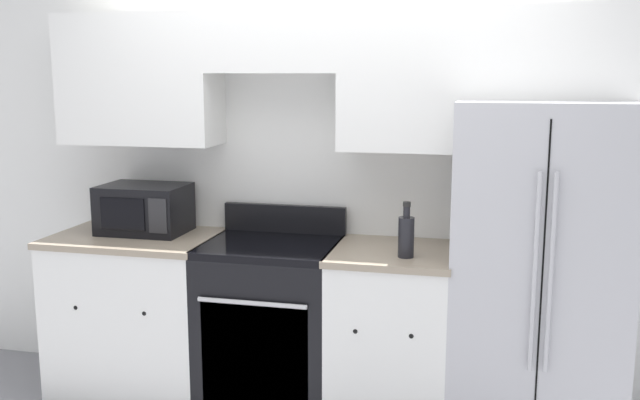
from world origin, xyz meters
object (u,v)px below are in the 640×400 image
(refrigerator, at_px, (537,269))
(bottle, at_px, (406,235))
(microwave, at_px, (144,209))
(oven_range, at_px, (272,323))

(refrigerator, bearing_deg, bottle, -163.88)
(bottle, bearing_deg, refrigerator, 16.12)
(refrigerator, height_order, microwave, refrigerator)
(refrigerator, xyz_separation_m, bottle, (-0.65, -0.19, 0.18))
(microwave, bearing_deg, refrigerator, -0.66)
(oven_range, xyz_separation_m, bottle, (0.75, -0.13, 0.57))
(oven_range, bearing_deg, refrigerator, 2.45)
(oven_range, relative_size, microwave, 2.25)
(oven_range, relative_size, bottle, 3.84)
(oven_range, relative_size, refrigerator, 0.64)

